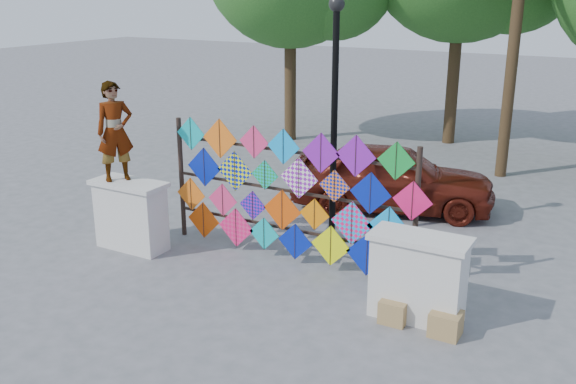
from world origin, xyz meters
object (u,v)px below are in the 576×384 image
at_px(kite_rack, 289,195).
at_px(sedan, 393,177).
at_px(vendor_woman, 115,132).
at_px(lamppost, 335,99).

height_order(kite_rack, sedan, kite_rack).
height_order(vendor_woman, lamppost, lamppost).
bearing_deg(sedan, lamppost, 152.91).
bearing_deg(lamppost, kite_rack, -99.73).
distance_m(kite_rack, vendor_woman, 3.29).
bearing_deg(kite_rack, sedan, 80.07).
distance_m(kite_rack, sedan, 3.53).
bearing_deg(kite_rack, vendor_woman, -162.83).
xyz_separation_m(sedan, lamppost, (-0.38, -2.17, 1.96)).
bearing_deg(lamppost, sedan, 79.96).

